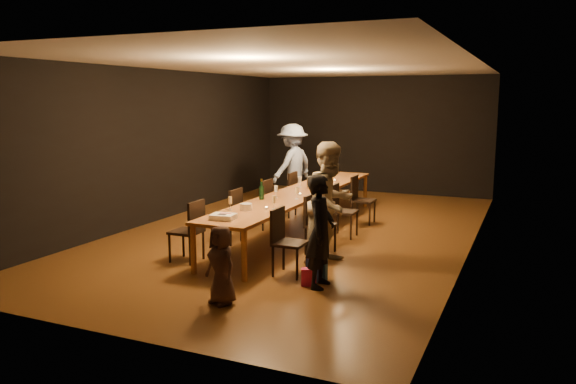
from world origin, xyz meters
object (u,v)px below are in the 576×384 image
at_px(woman_birthday, 321,231).
at_px(chair_right_2, 344,211).
at_px(chair_right_0, 290,242).
at_px(chair_left_0, 186,231).
at_px(chair_left_2, 258,204).
at_px(woman_tan, 330,203).
at_px(chair_left_3, 284,194).
at_px(chair_right_1, 321,225).
at_px(champagne_bottle, 262,189).
at_px(plate_stack, 246,207).
at_px(child, 221,265).
at_px(chair_right_3, 363,200).
at_px(chair_left_1, 226,216).
at_px(ice_bucket, 312,182).
at_px(birthday_cake, 223,217).
at_px(table, 300,194).
at_px(man_blue, 292,165).

bearing_deg(woman_birthday, chair_right_2, 6.97).
xyz_separation_m(chair_right_0, chair_left_0, (-1.70, 0.00, 0.00)).
relative_size(chair_right_2, chair_left_2, 1.00).
xyz_separation_m(chair_left_0, woman_tan, (2.00, 0.80, 0.44)).
bearing_deg(chair_left_3, chair_right_0, -154.72).
bearing_deg(chair_right_1, champagne_bottle, -100.76).
distance_m(chair_right_0, plate_stack, 1.10).
xyz_separation_m(chair_right_0, child, (-0.31, -1.34, 0.01)).
bearing_deg(chair_right_0, chair_right_1, 180.00).
distance_m(chair_right_0, child, 1.37).
bearing_deg(woman_tan, chair_right_3, 29.34).
height_order(chair_left_3, woman_tan, woman_tan).
distance_m(chair_left_2, champagne_bottle, 1.22).
relative_size(chair_right_1, chair_left_0, 1.00).
bearing_deg(woman_tan, chair_right_0, -177.34).
height_order(chair_left_0, chair_left_1, same).
bearing_deg(chair_left_2, child, -159.58).
relative_size(chair_right_3, chair_left_1, 1.00).
distance_m(chair_right_2, chair_left_2, 1.70).
relative_size(chair_left_0, ice_bucket, 4.49).
height_order(chair_left_0, chair_left_3, same).
relative_size(birthday_cake, champagne_bottle, 1.04).
distance_m(chair_left_2, chair_left_3, 1.20).
distance_m(table, chair_left_3, 1.49).
bearing_deg(woman_birthday, table, 22.87).
bearing_deg(chair_left_3, ice_bucket, -125.92).
distance_m(birthday_cake, ice_bucket, 3.20).
height_order(chair_right_3, man_blue, man_blue).
relative_size(chair_left_1, man_blue, 0.50).
relative_size(chair_left_1, woman_tan, 0.52).
bearing_deg(plate_stack, chair_right_0, -27.05).
relative_size(chair_right_0, man_blue, 0.50).
relative_size(child, birthday_cake, 2.62).
xyz_separation_m(woman_birthday, champagne_bottle, (-1.69, 1.71, 0.19)).
height_order(chair_left_2, child, child).
bearing_deg(ice_bucket, chair_left_1, -115.67).
bearing_deg(woman_birthday, birthday_cake, 82.44).
height_order(chair_left_1, ice_bucket, ice_bucket).
distance_m(chair_left_0, chair_left_3, 3.60).
bearing_deg(chair_left_0, man_blue, 3.64).
bearing_deg(woman_tan, birthday_cake, 152.97).
distance_m(chair_left_0, ice_bucket, 3.12).
height_order(chair_right_0, chair_right_1, same).
relative_size(chair_right_0, chair_right_2, 1.00).
height_order(table, chair_right_3, chair_right_3).
relative_size(chair_right_3, ice_bucket, 4.49).
bearing_deg(champagne_bottle, man_blue, 104.62).
bearing_deg(table, plate_stack, -92.51).
bearing_deg(chair_left_1, ice_bucket, -25.67).
xyz_separation_m(chair_right_1, plate_stack, (-0.93, -0.72, 0.34)).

